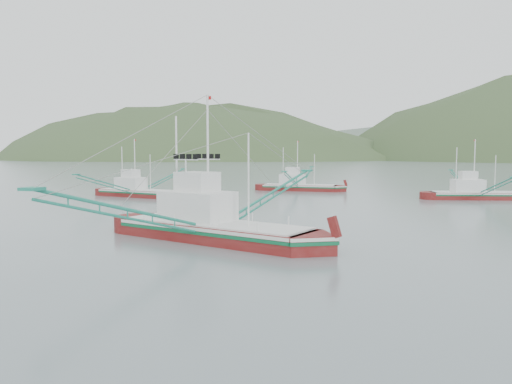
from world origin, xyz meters
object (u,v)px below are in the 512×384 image
(bg_boat_far, at_px, (299,183))
(bg_boat_right, at_px, (476,187))
(bg_boat_left, at_px, (137,186))
(main_boat, at_px, (212,211))

(bg_boat_far, relative_size, bg_boat_right, 1.03)
(bg_boat_left, height_order, bg_boat_far, bg_boat_left)
(main_boat, bearing_deg, bg_boat_far, 111.80)
(bg_boat_far, bearing_deg, bg_boat_right, -16.27)
(bg_boat_left, relative_size, bg_boat_right, 1.03)
(bg_boat_left, xyz_separation_m, bg_boat_far, (20.46, 18.61, -0.30))
(main_boat, relative_size, bg_boat_far, 1.26)
(bg_boat_left, bearing_deg, main_boat, -39.82)
(bg_boat_left, distance_m, bg_boat_far, 27.66)
(main_boat, xyz_separation_m, bg_boat_far, (-4.83, 48.87, -1.01))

